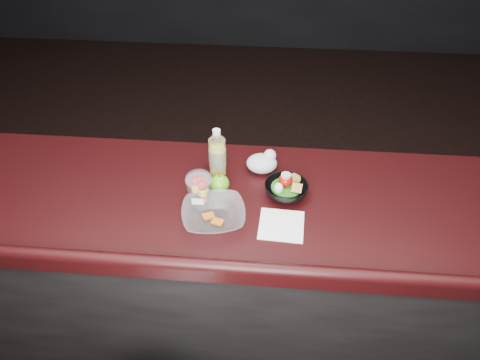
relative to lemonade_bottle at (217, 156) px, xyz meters
name	(u,v)px	position (x,y,z in m)	size (l,w,h in m)	color
room_shell	(218,21)	(0.08, -0.45, 0.72)	(8.00, 8.00, 8.00)	black
counter	(235,281)	(0.08, -0.15, -0.60)	(4.06, 0.71, 1.02)	black
lemonade_bottle	(217,156)	(0.00, 0.00, 0.00)	(0.07, 0.07, 0.21)	yellow
fruit_cup	(199,188)	(-0.05, -0.18, -0.02)	(0.10, 0.10, 0.14)	white
green_apple	(220,183)	(0.02, -0.11, -0.05)	(0.08, 0.08, 0.08)	#33830F
plastic_bag	(263,162)	(0.18, 0.03, -0.05)	(0.13, 0.10, 0.09)	silver
snack_bowl	(286,189)	(0.28, -0.11, -0.06)	(0.21, 0.21, 0.09)	black
takeout_bowl	(214,215)	(0.02, -0.28, -0.06)	(0.27, 0.27, 0.06)	silver
paper_napkin	(281,225)	(0.27, -0.28, -0.09)	(0.16, 0.16, 0.00)	white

